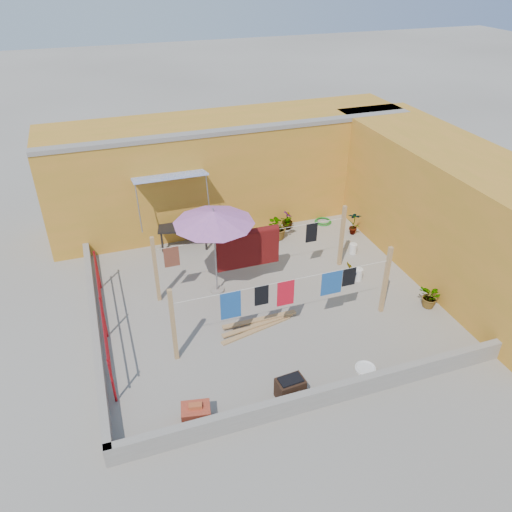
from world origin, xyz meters
name	(u,v)px	position (x,y,z in m)	size (l,w,h in m)	color
ground	(264,298)	(0.00, 0.00, 0.00)	(80.00, 80.00, 0.00)	#9E998E
wall_back	(229,169)	(0.50, 4.69, 1.61)	(11.00, 3.27, 3.21)	#C67E2B
wall_right	(450,211)	(5.20, 0.00, 1.60)	(2.40, 9.00, 3.20)	#C67E2B
parapet_front	(328,395)	(0.00, -3.58, 0.22)	(8.30, 0.16, 0.44)	gray
parapet_left	(95,326)	(-4.08, 0.00, 0.22)	(0.16, 7.30, 0.44)	gray
red_railing	(102,311)	(-3.85, -0.20, 0.72)	(0.05, 4.20, 1.10)	#A71018
clothesline_rig	(252,254)	(-0.14, 0.53, 1.02)	(5.09, 2.35, 1.80)	tan
patio_umbrella	(214,218)	(-1.03, 0.68, 2.12)	(2.03, 2.03, 2.36)	gray
outdoor_table	(184,228)	(-1.33, 3.20, 0.61)	(1.56, 1.03, 0.67)	black
brick_stack	(196,414)	(-2.49, -3.20, 0.20)	(0.60, 0.48, 0.46)	#B6402A
lumber_pile	(258,325)	(-0.51, -0.99, 0.06)	(1.96, 0.57, 0.12)	tan
brazier	(290,388)	(-0.62, -3.20, 0.24)	(0.57, 0.40, 0.49)	black
white_basin	(365,369)	(1.15, -3.04, 0.04)	(0.45, 0.45, 0.08)	silver
water_jug_a	(358,274)	(2.63, -0.02, 0.16)	(0.24, 0.24, 0.37)	silver
water_jug_b	(353,249)	(3.14, 1.21, 0.15)	(0.22, 0.22, 0.34)	silver
green_hose	(323,221)	(3.15, 3.20, 0.04)	(0.55, 0.55, 0.08)	#1B7D20
plant_back_a	(279,226)	(1.44, 2.72, 0.40)	(0.73, 0.63, 0.81)	#28621C
plant_back_b	(287,220)	(1.91, 3.20, 0.29)	(0.33, 0.33, 0.59)	#28621C
plant_right_a	(354,223)	(3.70, 2.23, 0.38)	(0.40, 0.27, 0.76)	#28621C
plant_right_b	(351,272)	(2.38, -0.07, 0.32)	(0.36, 0.29, 0.65)	#28621C
plant_right_c	(431,297)	(3.70, -1.65, 0.31)	(0.55, 0.48, 0.61)	#28621C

